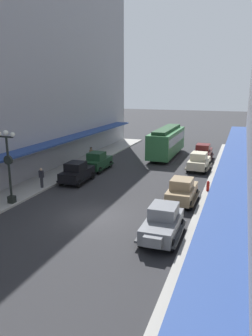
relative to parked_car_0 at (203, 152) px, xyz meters
The scene contains 15 objects.
ground_plane 19.85m from the parked_car_0, 103.20° to the right, with size 200.00×200.00×0.00m, color #2D2D30.
sidewalk_left 22.76m from the parked_car_0, 121.92° to the right, with size 3.00×60.00×0.15m, color #A8A59E.
sidewalk_right 19.55m from the parked_car_0, 81.24° to the right, with size 3.00×60.00×0.15m, color #A8A59E.
parked_car_0 is the anchor object (origin of this frame).
parked_car_1 4.96m from the parked_car_0, 87.60° to the right, with size 2.30×4.32×1.84m.
parked_car_2 12.52m from the parked_car_0, 138.51° to the right, with size 2.19×4.28×1.84m.
parked_car_3 15.81m from the parked_car_0, 125.78° to the right, with size 2.25×4.30×1.84m.
parked_car_4 20.77m from the parked_car_0, 89.17° to the right, with size 2.18×4.28×1.84m.
parked_car_5 14.83m from the parked_car_0, 88.85° to the right, with size 2.18×4.27×1.84m.
streetcar 4.45m from the parked_car_0, behind, with size 2.56×9.61×3.46m.
lamp_post_with_clock 22.32m from the parked_car_0, 119.45° to the right, with size 1.42×0.44×5.16m.
fire_hydrant 12.05m from the parked_car_0, 81.29° to the right, with size 0.24×0.24×0.82m.
pedestrian_0 19.06m from the parked_car_0, 125.20° to the right, with size 0.36×0.24×1.64m.
pedestrian_1 12.69m from the parked_car_0, 150.83° to the right, with size 0.36×0.28×1.67m.
pedestrian_2 21.87m from the parked_car_0, 79.54° to the right, with size 0.36×0.28×1.67m.
Camera 1 is at (8.50, -17.54, 8.11)m, focal length 34.45 mm.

